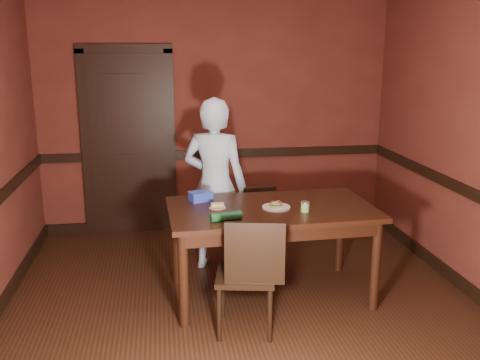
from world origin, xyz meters
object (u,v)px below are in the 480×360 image
object	(u,v)px
chair_near	(245,273)
person	(215,185)
sandwich_plate	(276,206)
cheese_saucer	(217,207)
sauce_jar	(305,207)
food_tub	(201,196)
chair_far	(258,230)
dining_table	(270,252)

from	to	relation	value
chair_near	person	size ratio (longest dim) A/B	0.55
chair_near	sandwich_plate	xyz separation A→B (m)	(0.34, 0.49, 0.36)
sandwich_plate	cheese_saucer	world-z (taller)	sandwich_plate
chair_near	sandwich_plate	size ratio (longest dim) A/B	3.92
sauce_jar	food_tub	distance (m)	0.93
chair_far	person	xyz separation A→B (m)	(-0.40, 0.10, 0.44)
food_tub	chair_near	bearing A→B (deg)	-90.96
cheese_saucer	chair_far	bearing A→B (deg)	51.52
dining_table	person	distance (m)	0.91
dining_table	food_tub	world-z (taller)	food_tub
sandwich_plate	cheese_saucer	size ratio (longest dim) A/B	1.66
chair_near	person	xyz separation A→B (m)	(-0.10, 1.22, 0.37)
dining_table	sandwich_plate	xyz separation A→B (m)	(0.03, -0.05, 0.42)
chair_near	person	distance (m)	1.28
sandwich_plate	sauce_jar	size ratio (longest dim) A/B	2.76
person	cheese_saucer	distance (m)	0.67
chair_far	food_tub	world-z (taller)	food_tub
person	cheese_saucer	bearing A→B (deg)	107.43
chair_near	food_tub	xyz separation A→B (m)	(-0.27, 0.80, 0.39)
person	sauce_jar	world-z (taller)	person
cheese_saucer	food_tub	distance (m)	0.28
cheese_saucer	sandwich_plate	bearing A→B (deg)	-7.20
chair_far	chair_near	world-z (taller)	chair_near
chair_far	cheese_saucer	size ratio (longest dim) A/B	5.59
sauce_jar	food_tub	bearing A→B (deg)	151.82
food_tub	chair_far	bearing A→B (deg)	9.82
chair_far	sandwich_plate	bearing A→B (deg)	-97.33
chair_near	sauce_jar	distance (m)	0.77
sauce_jar	cheese_saucer	xyz separation A→B (m)	(-0.70, 0.19, -0.03)
chair_near	sauce_jar	bearing A→B (deg)	-135.96
chair_near	cheese_saucer	distance (m)	0.68
chair_far	person	distance (m)	0.61
person	food_tub	xyz separation A→B (m)	(-0.17, -0.42, 0.01)
dining_table	sauce_jar	size ratio (longest dim) A/B	20.17
chair_far	cheese_saucer	world-z (taller)	cheese_saucer
sauce_jar	food_tub	world-z (taller)	sauce_jar
sauce_jar	chair_far	bearing A→B (deg)	108.07
chair_far	sauce_jar	world-z (taller)	sauce_jar
cheese_saucer	person	bearing A→B (deg)	85.84
chair_far	cheese_saucer	xyz separation A→B (m)	(-0.45, -0.57, 0.43)
sandwich_plate	person	bearing A→B (deg)	121.00
person	cheese_saucer	size ratio (longest dim) A/B	11.79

